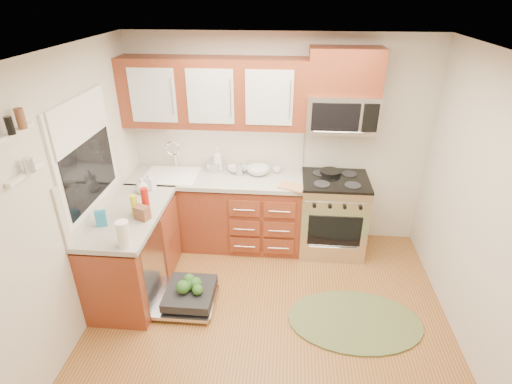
# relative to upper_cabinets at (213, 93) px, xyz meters

# --- Properties ---
(floor) EXTENTS (3.50, 3.50, 0.00)m
(floor) POSITION_rel_upper_cabinets_xyz_m (0.73, -1.57, -1.88)
(floor) COLOR brown
(floor) RESTS_ON ground
(ceiling) EXTENTS (3.50, 3.50, 0.00)m
(ceiling) POSITION_rel_upper_cabinets_xyz_m (0.73, -1.57, 0.62)
(ceiling) COLOR white
(ceiling) RESTS_ON ground
(wall_back) EXTENTS (3.50, 0.04, 2.50)m
(wall_back) POSITION_rel_upper_cabinets_xyz_m (0.73, 0.18, -0.62)
(wall_back) COLOR beige
(wall_back) RESTS_ON ground
(wall_left) EXTENTS (0.04, 3.50, 2.50)m
(wall_left) POSITION_rel_upper_cabinets_xyz_m (-1.02, -1.57, -0.62)
(wall_left) COLOR beige
(wall_left) RESTS_ON ground
(wall_right) EXTENTS (0.04, 3.50, 2.50)m
(wall_right) POSITION_rel_upper_cabinets_xyz_m (2.48, -1.57, -0.62)
(wall_right) COLOR beige
(wall_right) RESTS_ON ground
(base_cabinet_back) EXTENTS (2.05, 0.60, 0.85)m
(base_cabinet_back) POSITION_rel_upper_cabinets_xyz_m (0.00, -0.12, -1.45)
(base_cabinet_back) COLOR #612616
(base_cabinet_back) RESTS_ON ground
(base_cabinet_left) EXTENTS (0.60, 1.25, 0.85)m
(base_cabinet_left) POSITION_rel_upper_cabinets_xyz_m (-0.72, -1.05, -1.45)
(base_cabinet_left) COLOR #612616
(base_cabinet_left) RESTS_ON ground
(countertop_back) EXTENTS (2.07, 0.64, 0.05)m
(countertop_back) POSITION_rel_upper_cabinets_xyz_m (0.00, -0.14, -0.97)
(countertop_back) COLOR #BAB4AA
(countertop_back) RESTS_ON base_cabinet_back
(countertop_left) EXTENTS (0.64, 1.27, 0.05)m
(countertop_left) POSITION_rel_upper_cabinets_xyz_m (-0.71, -1.05, -0.97)
(countertop_left) COLOR #BAB4AA
(countertop_left) RESTS_ON base_cabinet_left
(backsplash_back) EXTENTS (2.05, 0.02, 0.57)m
(backsplash_back) POSITION_rel_upper_cabinets_xyz_m (0.00, 0.16, -0.67)
(backsplash_back) COLOR beige
(backsplash_back) RESTS_ON ground
(backsplash_left) EXTENTS (0.02, 1.25, 0.57)m
(backsplash_left) POSITION_rel_upper_cabinets_xyz_m (-1.01, -1.05, -0.67)
(backsplash_left) COLOR beige
(backsplash_left) RESTS_ON ground
(upper_cabinets) EXTENTS (2.05, 0.35, 0.75)m
(upper_cabinets) POSITION_rel_upper_cabinets_xyz_m (0.00, 0.00, 0.00)
(upper_cabinets) COLOR #612616
(upper_cabinets) RESTS_ON ground
(cabinet_over_mw) EXTENTS (0.76, 0.35, 0.47)m
(cabinet_over_mw) POSITION_rel_upper_cabinets_xyz_m (1.41, 0.00, 0.26)
(cabinet_over_mw) COLOR #612616
(cabinet_over_mw) RESTS_ON ground
(range) EXTENTS (0.76, 0.64, 0.95)m
(range) POSITION_rel_upper_cabinets_xyz_m (1.41, -0.15, -1.40)
(range) COLOR silver
(range) RESTS_ON ground
(microwave) EXTENTS (0.76, 0.38, 0.40)m
(microwave) POSITION_rel_upper_cabinets_xyz_m (1.41, -0.02, -0.18)
(microwave) COLOR silver
(microwave) RESTS_ON ground
(sink) EXTENTS (0.62, 0.50, 0.26)m
(sink) POSITION_rel_upper_cabinets_xyz_m (-0.52, -0.16, -1.07)
(sink) COLOR white
(sink) RESTS_ON ground
(dishwasher) EXTENTS (0.70, 0.60, 0.20)m
(dishwasher) POSITION_rel_upper_cabinets_xyz_m (-0.13, -1.27, -1.77)
(dishwasher) COLOR silver
(dishwasher) RESTS_ON ground
(window) EXTENTS (0.03, 1.05, 1.05)m
(window) POSITION_rel_upper_cabinets_xyz_m (-1.01, -1.07, -0.32)
(window) COLOR white
(window) RESTS_ON ground
(window_blind) EXTENTS (0.02, 0.96, 0.40)m
(window_blind) POSITION_rel_upper_cabinets_xyz_m (-0.98, -1.07, 0.00)
(window_blind) COLOR white
(window_blind) RESTS_ON ground
(shelf_upper) EXTENTS (0.04, 0.40, 0.03)m
(shelf_upper) POSITION_rel_upper_cabinets_xyz_m (-0.99, -1.92, 0.17)
(shelf_upper) COLOR white
(shelf_upper) RESTS_ON ground
(shelf_lower) EXTENTS (0.04, 0.40, 0.03)m
(shelf_lower) POSITION_rel_upper_cabinets_xyz_m (-0.99, -1.92, -0.12)
(shelf_lower) COLOR white
(shelf_lower) RESTS_ON ground
(rug) EXTENTS (1.48, 1.16, 0.02)m
(rug) POSITION_rel_upper_cabinets_xyz_m (1.56, -1.38, -1.86)
(rug) COLOR #646A3C
(rug) RESTS_ON ground
(skillet) EXTENTS (0.27, 0.27, 0.05)m
(skillet) POSITION_rel_upper_cabinets_xyz_m (1.35, -0.01, -0.90)
(skillet) COLOR black
(skillet) RESTS_ON range
(stock_pot) EXTENTS (0.22, 0.22, 0.11)m
(stock_pot) POSITION_rel_upper_cabinets_xyz_m (-0.04, 0.03, -0.89)
(stock_pot) COLOR silver
(stock_pot) RESTS_ON countertop_back
(cutting_board) EXTENTS (0.34, 0.28, 0.02)m
(cutting_board) POSITION_rel_upper_cabinets_xyz_m (0.91, -0.35, -0.94)
(cutting_board) COLOR tan
(cutting_board) RESTS_ON countertop_back
(canister) EXTENTS (0.11, 0.11, 0.15)m
(canister) POSITION_rel_upper_cabinets_xyz_m (0.28, -0.07, -0.88)
(canister) COLOR silver
(canister) RESTS_ON countertop_back
(paper_towel_roll) EXTENTS (0.13, 0.13, 0.24)m
(paper_towel_roll) POSITION_rel_upper_cabinets_xyz_m (-0.52, -1.59, -0.83)
(paper_towel_roll) COLOR white
(paper_towel_roll) RESTS_ON countertop_left
(mustard_bottle) EXTENTS (0.07, 0.07, 0.21)m
(mustard_bottle) POSITION_rel_upper_cabinets_xyz_m (-0.63, -1.06, -0.85)
(mustard_bottle) COLOR yellow
(mustard_bottle) RESTS_ON countertop_left
(red_bottle) EXTENTS (0.09, 0.09, 0.27)m
(red_bottle) POSITION_rel_upper_cabinets_xyz_m (-0.52, -1.03, -0.81)
(red_bottle) COLOR #AE170E
(red_bottle) RESTS_ON countertop_left
(wooden_box) EXTENTS (0.16, 0.14, 0.13)m
(wooden_box) POSITION_rel_upper_cabinets_xyz_m (-0.52, -1.15, -0.88)
(wooden_box) COLOR brown
(wooden_box) RESTS_ON countertop_left
(blue_carton) EXTENTS (0.11, 0.09, 0.15)m
(blue_carton) POSITION_rel_upper_cabinets_xyz_m (-0.87, -1.29, -0.87)
(blue_carton) COLOR teal
(blue_carton) RESTS_ON countertop_left
(bowl_a) EXTENTS (0.28, 0.28, 0.06)m
(bowl_a) POSITION_rel_upper_cabinets_xyz_m (0.24, 0.03, -0.92)
(bowl_a) COLOR #999999
(bowl_a) RESTS_ON countertop_back
(bowl_b) EXTENTS (0.30, 0.30, 0.08)m
(bowl_b) POSITION_rel_upper_cabinets_xyz_m (0.50, -0.02, -0.91)
(bowl_b) COLOR #999999
(bowl_b) RESTS_ON countertop_back
(cup) EXTENTS (0.14, 0.14, 0.08)m
(cup) POSITION_rel_upper_cabinets_xyz_m (0.72, 0.04, -0.91)
(cup) COLOR #999999
(cup) RESTS_ON countertop_back
(soap_bottle_a) EXTENTS (0.14, 0.14, 0.30)m
(soap_bottle_a) POSITION_rel_upper_cabinets_xyz_m (0.01, 0.02, -0.80)
(soap_bottle_a) COLOR #999999
(soap_bottle_a) RESTS_ON countertop_back
(soap_bottle_b) EXTENTS (0.11, 0.11, 0.21)m
(soap_bottle_b) POSITION_rel_upper_cabinets_xyz_m (-0.65, -0.52, -0.84)
(soap_bottle_b) COLOR #999999
(soap_bottle_b) RESTS_ON countertop_left
(soap_bottle_c) EXTENTS (0.17, 0.17, 0.17)m
(soap_bottle_c) POSITION_rel_upper_cabinets_xyz_m (-0.71, -0.62, -0.86)
(soap_bottle_c) COLOR #999999
(soap_bottle_c) RESTS_ON countertop_left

